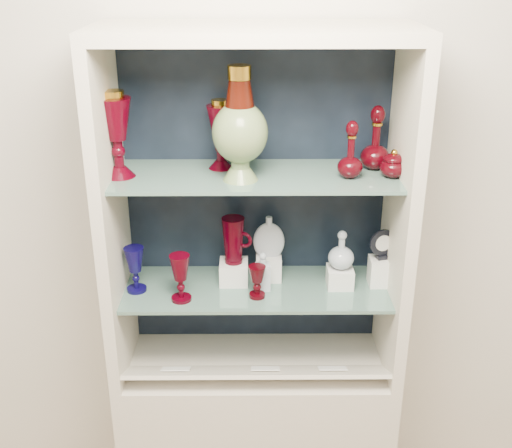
{
  "coord_description": "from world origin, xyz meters",
  "views": [
    {
      "loc": [
        -0.01,
        -0.44,
        2.15
      ],
      "look_at": [
        0.0,
        1.53,
        1.3
      ],
      "focal_mm": 45.0,
      "sensor_mm": 36.0,
      "label": 1
    }
  ],
  "objects_px": {
    "pedestal_lamp_right": "(220,135)",
    "clear_square_bottle": "(263,271)",
    "clear_round_decanter": "(341,251)",
    "ruby_decanter_b": "(376,136)",
    "ruby_goblet_tall": "(180,278)",
    "ruby_decanter_a": "(351,146)",
    "cameo_medallion": "(383,244)",
    "lidded_bowl": "(393,163)",
    "ruby_goblet_small": "(257,282)",
    "ruby_pitcher": "(233,240)",
    "pedestal_lamp_left": "(117,135)",
    "enamel_urn": "(240,124)",
    "flat_flask": "(269,236)",
    "cobalt_goblet": "(135,269)"
  },
  "relations": [
    {
      "from": "pedestal_lamp_right",
      "to": "clear_square_bottle",
      "type": "relative_size",
      "value": 1.65
    },
    {
      "from": "pedestal_lamp_right",
      "to": "clear_round_decanter",
      "type": "relative_size",
      "value": 1.7
    },
    {
      "from": "ruby_decanter_b",
      "to": "ruby_goblet_tall",
      "type": "height_order",
      "value": "ruby_decanter_b"
    },
    {
      "from": "ruby_decanter_a",
      "to": "clear_square_bottle",
      "type": "xyz_separation_m",
      "value": [
        -0.28,
        0.02,
        -0.45
      ]
    },
    {
      "from": "cameo_medallion",
      "to": "ruby_decanter_b",
      "type": "bearing_deg",
      "value": 128.48
    },
    {
      "from": "ruby_decanter_b",
      "to": "lidded_bowl",
      "type": "relative_size",
      "value": 2.38
    },
    {
      "from": "ruby_decanter_a",
      "to": "ruby_goblet_small",
      "type": "xyz_separation_m",
      "value": [
        -0.3,
        -0.03,
        -0.47
      ]
    },
    {
      "from": "clear_square_bottle",
      "to": "ruby_pitcher",
      "type": "bearing_deg",
      "value": 153.13
    },
    {
      "from": "cameo_medallion",
      "to": "clear_square_bottle",
      "type": "bearing_deg",
      "value": 168.8
    },
    {
      "from": "pedestal_lamp_left",
      "to": "enamel_urn",
      "type": "height_order",
      "value": "enamel_urn"
    },
    {
      "from": "flat_flask",
      "to": "ruby_goblet_tall",
      "type": "bearing_deg",
      "value": -151.12
    },
    {
      "from": "enamel_urn",
      "to": "clear_square_bottle",
      "type": "bearing_deg",
      "value": 28.25
    },
    {
      "from": "ruby_decanter_a",
      "to": "ruby_goblet_tall",
      "type": "distance_m",
      "value": 0.71
    },
    {
      "from": "clear_square_bottle",
      "to": "cameo_medallion",
      "type": "bearing_deg",
      "value": 4.62
    },
    {
      "from": "ruby_decanter_a",
      "to": "cobalt_goblet",
      "type": "relative_size",
      "value": 1.28
    },
    {
      "from": "ruby_decanter_b",
      "to": "clear_round_decanter",
      "type": "height_order",
      "value": "ruby_decanter_b"
    },
    {
      "from": "lidded_bowl",
      "to": "clear_square_bottle",
      "type": "relative_size",
      "value": 0.68
    },
    {
      "from": "pedestal_lamp_right",
      "to": "enamel_urn",
      "type": "distance_m",
      "value": 0.15
    },
    {
      "from": "pedestal_lamp_left",
      "to": "ruby_goblet_small",
      "type": "height_order",
      "value": "pedestal_lamp_left"
    },
    {
      "from": "cameo_medallion",
      "to": "ruby_pitcher",
      "type": "bearing_deg",
      "value": 162.16
    },
    {
      "from": "ruby_decanter_b",
      "to": "ruby_goblet_small",
      "type": "height_order",
      "value": "ruby_decanter_b"
    },
    {
      "from": "ruby_decanter_b",
      "to": "flat_flask",
      "type": "distance_m",
      "value": 0.51
    },
    {
      "from": "cobalt_goblet",
      "to": "flat_flask",
      "type": "relative_size",
      "value": 1.06
    },
    {
      "from": "pedestal_lamp_left",
      "to": "cameo_medallion",
      "type": "xyz_separation_m",
      "value": [
        0.88,
        0.04,
        -0.4
      ]
    },
    {
      "from": "pedestal_lamp_left",
      "to": "ruby_goblet_small",
      "type": "xyz_separation_m",
      "value": [
        0.44,
        -0.05,
        -0.5
      ]
    },
    {
      "from": "ruby_goblet_tall",
      "to": "ruby_goblet_small",
      "type": "relative_size",
      "value": 1.44
    },
    {
      "from": "ruby_decanter_a",
      "to": "cameo_medallion",
      "type": "relative_size",
      "value": 1.83
    },
    {
      "from": "ruby_decanter_b",
      "to": "ruby_goblet_small",
      "type": "xyz_separation_m",
      "value": [
        -0.39,
        -0.12,
        -0.48
      ]
    },
    {
      "from": "enamel_urn",
      "to": "ruby_goblet_small",
      "type": "bearing_deg",
      "value": -16.38
    },
    {
      "from": "clear_square_bottle",
      "to": "flat_flask",
      "type": "height_order",
      "value": "flat_flask"
    },
    {
      "from": "lidded_bowl",
      "to": "enamel_urn",
      "type": "bearing_deg",
      "value": -177.64
    },
    {
      "from": "ruby_decanter_a",
      "to": "clear_round_decanter",
      "type": "xyz_separation_m",
      "value": [
        -0.0,
        0.04,
        -0.39
      ]
    },
    {
      "from": "enamel_urn",
      "to": "ruby_pitcher",
      "type": "xyz_separation_m",
      "value": [
        -0.03,
        0.09,
        -0.44
      ]
    },
    {
      "from": "pedestal_lamp_left",
      "to": "pedestal_lamp_right",
      "type": "height_order",
      "value": "pedestal_lamp_left"
    },
    {
      "from": "ruby_goblet_small",
      "to": "cameo_medallion",
      "type": "relative_size",
      "value": 1.02
    },
    {
      "from": "cameo_medallion",
      "to": "cobalt_goblet",
      "type": "bearing_deg",
      "value": 166.93
    },
    {
      "from": "flat_flask",
      "to": "cameo_medallion",
      "type": "height_order",
      "value": "flat_flask"
    },
    {
      "from": "ruby_pitcher",
      "to": "pedestal_lamp_right",
      "type": "bearing_deg",
      "value": 164.63
    },
    {
      "from": "pedestal_lamp_right",
      "to": "cameo_medallion",
      "type": "distance_m",
      "value": 0.67
    },
    {
      "from": "ruby_pitcher",
      "to": "ruby_decanter_a",
      "type": "bearing_deg",
      "value": 9.0
    },
    {
      "from": "lidded_bowl",
      "to": "ruby_goblet_small",
      "type": "xyz_separation_m",
      "value": [
        -0.44,
        -0.04,
        -0.41
      ]
    },
    {
      "from": "ruby_pitcher",
      "to": "clear_round_decanter",
      "type": "distance_m",
      "value": 0.38
    },
    {
      "from": "ruby_goblet_small",
      "to": "clear_square_bottle",
      "type": "xyz_separation_m",
      "value": [
        0.02,
        0.06,
        0.01
      ]
    },
    {
      "from": "ruby_decanter_a",
      "to": "lidded_bowl",
      "type": "relative_size",
      "value": 2.19
    },
    {
      "from": "flat_flask",
      "to": "ruby_decanter_b",
      "type": "bearing_deg",
      "value": -1.26
    },
    {
      "from": "ruby_decanter_a",
      "to": "ruby_decanter_b",
      "type": "xyz_separation_m",
      "value": [
        0.09,
        0.09,
        0.01
      ]
    },
    {
      "from": "ruby_pitcher",
      "to": "cameo_medallion",
      "type": "distance_m",
      "value": 0.52
    },
    {
      "from": "pedestal_lamp_right",
      "to": "clear_square_bottle",
      "type": "distance_m",
      "value": 0.49
    },
    {
      "from": "ruby_pitcher",
      "to": "flat_flask",
      "type": "bearing_deg",
      "value": 33.64
    },
    {
      "from": "ruby_goblet_tall",
      "to": "pedestal_lamp_right",
      "type": "bearing_deg",
      "value": 48.33
    }
  ]
}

